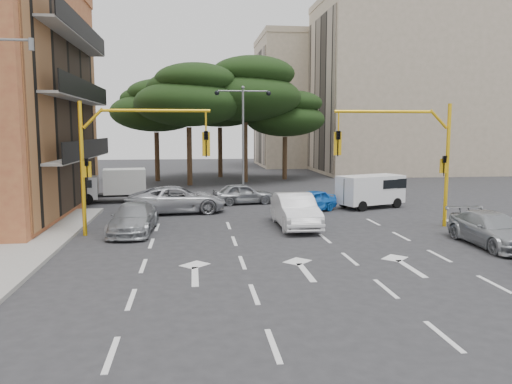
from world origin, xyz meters
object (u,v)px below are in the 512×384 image
box_truck_a (112,186)px  car_silver_parked (492,229)px  car_silver_wagon (134,218)px  street_lamp_center (243,120)px  signal_mast_left (123,149)px  car_blue_compact (310,201)px  car_silver_cross_b (243,194)px  van_white (370,191)px  car_silver_cross_a (178,200)px  signal_mast_right (413,148)px  car_white_hatch (295,211)px

box_truck_a → car_silver_parked: bearing=-137.2°
car_silver_wagon → street_lamp_center: bearing=68.1°
signal_mast_left → car_silver_wagon: (0.32, 0.37, -3.21)m
street_lamp_center → car_blue_compact: bearing=-71.5°
car_silver_parked → signal_mast_left: bearing=164.3°
car_silver_cross_b → van_white: bearing=-117.6°
car_silver_cross_b → van_white: van_white is taller
car_silver_cross_b → car_silver_parked: size_ratio=0.82×
car_silver_cross_b → box_truck_a: (-8.45, 1.78, 0.43)m
car_silver_cross_a → car_silver_cross_b: size_ratio=1.42×
car_silver_cross_a → signal_mast_right: bearing=-123.3°
signal_mast_left → box_truck_a: bearing=101.8°
van_white → car_blue_compact: bearing=-95.3°
car_silver_cross_b → van_white: size_ratio=0.96×
signal_mast_left → car_silver_cross_b: 11.18m
car_blue_compact → car_silver_parked: car_silver_parked is taller
car_silver_cross_a → car_silver_parked: size_ratio=1.17×
street_lamp_center → car_blue_compact: size_ratio=2.09×
car_silver_wagon → box_truck_a: bearing=107.5°
signal_mast_right → box_truck_a: signal_mast_right is taller
car_white_hatch → box_truck_a: box_truck_a is taller
signal_mast_left → car_silver_cross_a: (2.19, 5.74, -3.12)m
signal_mast_right → car_blue_compact: signal_mast_right is taller
street_lamp_center → car_silver_cross_b: size_ratio=2.00×
car_blue_compact → car_silver_parked: (5.46, -9.22, 0.05)m
street_lamp_center → box_truck_a: (-9.00, -3.53, -4.33)m
car_silver_cross_a → car_white_hatch: bearing=-137.2°
car_white_hatch → car_silver_cross_a: car_white_hatch is taller
signal_mast_left → car_silver_wagon: size_ratio=1.29×
signal_mast_left → car_white_hatch: signal_mast_left is taller
signal_mast_right → box_truck_a: 19.17m
car_silver_parked → car_white_hatch: bearing=145.4°
car_silver_parked → box_truck_a: (-17.45, 14.64, 0.41)m
box_truck_a → street_lamp_center: bearing=-75.8°
car_silver_wagon → car_silver_cross_a: car_silver_cross_a is taller
car_blue_compact → box_truck_a: size_ratio=0.83×
car_blue_compact → car_silver_wagon: (-9.47, -4.68, 0.04)m
car_silver_cross_a → van_white: (11.64, 0.42, 0.24)m
car_silver_wagon → car_silver_cross_b: size_ratio=1.19×
signal_mast_left → street_lamp_center: street_lamp_center is taller
car_white_hatch → car_silver_cross_b: size_ratio=1.27×
car_blue_compact → van_white: bearing=67.6°
car_blue_compact → car_silver_cross_b: size_ratio=0.95×
signal_mast_left → car_silver_cross_b: bearing=54.3°
car_blue_compact → car_silver_wagon: bearing=-101.5°
street_lamp_center → car_silver_wagon: street_lamp_center is taller
car_blue_compact → car_white_hatch: bearing=-60.1°
street_lamp_center → car_silver_parked: size_ratio=1.65×
car_silver_wagon → car_silver_cross_a: (1.87, 5.37, 0.09)m
signal_mast_right → car_silver_parked: 5.50m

